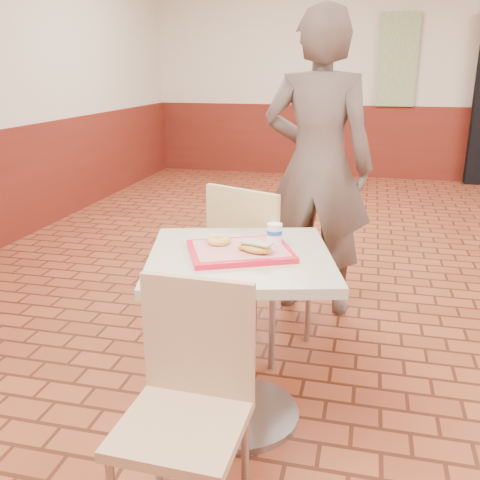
% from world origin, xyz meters
% --- Properties ---
extents(promo_poster, '(0.50, 0.03, 1.20)m').
position_xyz_m(promo_poster, '(-0.60, 4.94, 1.60)').
color(promo_poster, gray).
rests_on(promo_poster, wainscot_band).
extents(main_table, '(0.74, 0.74, 0.78)m').
position_xyz_m(main_table, '(-1.37, -0.83, 0.53)').
color(main_table, '#BBB697').
rests_on(main_table, ground).
extents(chair_main_front, '(0.41, 0.41, 0.86)m').
position_xyz_m(chair_main_front, '(-1.41, -1.41, 0.48)').
color(chair_main_front, tan).
rests_on(chair_main_front, ground).
extents(chair_main_back, '(0.57, 0.57, 0.94)m').
position_xyz_m(chair_main_back, '(-1.44, -0.23, 0.53)').
color(chair_main_back, '#D7BF81').
rests_on(chair_main_back, ground).
extents(customer, '(0.71, 0.50, 1.86)m').
position_xyz_m(customer, '(-1.19, 0.43, 0.93)').
color(customer, brown).
rests_on(customer, ground).
extents(serving_tray, '(0.41, 0.32, 0.03)m').
position_xyz_m(serving_tray, '(-1.37, -0.83, 0.80)').
color(serving_tray, red).
rests_on(serving_tray, main_table).
extents(ring_donut, '(0.13, 0.13, 0.03)m').
position_xyz_m(ring_donut, '(-1.48, -0.80, 0.82)').
color(ring_donut, '#DDBA50').
rests_on(ring_donut, serving_tray).
extents(long_john_donut, '(0.16, 0.11, 0.05)m').
position_xyz_m(long_john_donut, '(-1.30, -0.87, 0.83)').
color(long_john_donut, gold).
rests_on(long_john_donut, serving_tray).
extents(paper_cup, '(0.06, 0.06, 0.08)m').
position_xyz_m(paper_cup, '(-1.25, -0.72, 0.85)').
color(paper_cup, white).
rests_on(paper_cup, serving_tray).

